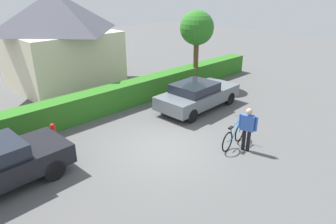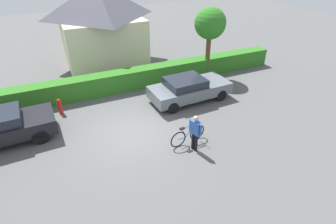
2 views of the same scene
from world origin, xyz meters
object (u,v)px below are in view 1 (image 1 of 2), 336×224
object	(u,v)px
tree_kerbside	(197,29)
parked_car_far	(198,95)
bicycle	(234,136)
fire_hydrant	(54,133)
person_rider	(248,126)

from	to	relation	value
tree_kerbside	parked_car_far	bearing A→B (deg)	-137.19
bicycle	fire_hydrant	bearing A→B (deg)	134.19
parked_car_far	tree_kerbside	xyz separation A→B (m)	(2.59, 2.40, 2.55)
parked_car_far	bicycle	size ratio (longest dim) A/B	2.58
bicycle	person_rider	distance (m)	0.72
tree_kerbside	fire_hydrant	bearing A→B (deg)	-173.81
parked_car_far	bicycle	bearing A→B (deg)	-118.98
bicycle	tree_kerbside	size ratio (longest dim) A/B	0.40
person_rider	fire_hydrant	distance (m)	7.00
person_rider	fire_hydrant	world-z (taller)	person_rider
fire_hydrant	person_rider	bearing A→B (deg)	-48.32
parked_car_far	bicycle	distance (m)	3.79
person_rider	tree_kerbside	world-z (taller)	tree_kerbside
fire_hydrant	parked_car_far	bearing A→B (deg)	-12.46
parked_car_far	person_rider	xyz separation A→B (m)	(-1.79, -3.79, 0.24)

